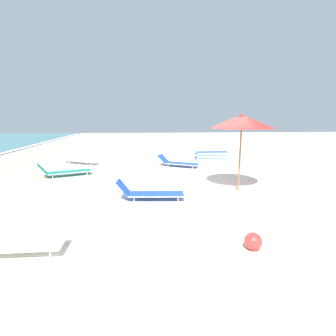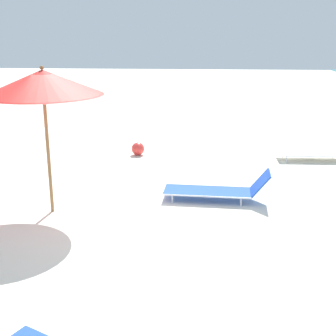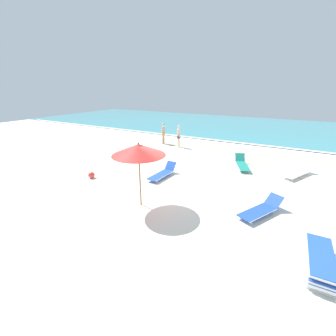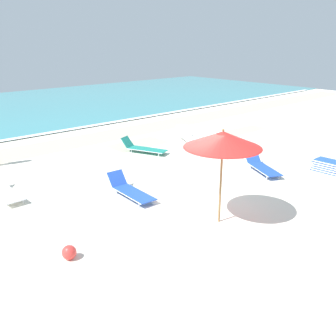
# 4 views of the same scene
# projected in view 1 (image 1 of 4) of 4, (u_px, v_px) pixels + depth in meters

# --- Properties ---
(ground_plane) EXTENTS (60.00, 60.00, 0.16)m
(ground_plane) POSITION_uv_depth(u_px,v_px,m) (205.00, 191.00, 9.27)
(ground_plane) COLOR silver
(beach_umbrella) EXTENTS (2.07, 2.07, 2.64)m
(beach_umbrella) POSITION_uv_depth(u_px,v_px,m) (242.00, 122.00, 8.60)
(beach_umbrella) COLOR olive
(beach_umbrella) RESTS_ON ground_plane
(lounger_stack) EXTENTS (0.65, 1.93, 0.49)m
(lounger_stack) POSITION_uv_depth(u_px,v_px,m) (211.00, 156.00, 15.07)
(lounger_stack) COLOR blue
(lounger_stack) RESTS_ON ground_plane
(sun_lounger_under_umbrella) EXTENTS (0.73, 2.07, 0.62)m
(sun_lounger_under_umbrella) POSITION_uv_depth(u_px,v_px,m) (149.00, 193.00, 8.05)
(sun_lounger_under_umbrella) COLOR blue
(sun_lounger_under_umbrella) RESTS_ON ground_plane
(sun_lounger_beside_umbrella) EXTENTS (1.36, 2.18, 0.62)m
(sun_lounger_beside_umbrella) POSITION_uv_depth(u_px,v_px,m) (64.00, 171.00, 11.12)
(sun_lounger_beside_umbrella) COLOR #1E8475
(sun_lounger_beside_umbrella) RESTS_ON ground_plane
(sun_lounger_near_water_left) EXTENTS (0.65, 2.05, 0.56)m
(sun_lounger_near_water_left) POSITION_uv_depth(u_px,v_px,m) (7.00, 243.00, 4.89)
(sun_lounger_near_water_left) COLOR white
(sun_lounger_near_water_left) RESTS_ON ground_plane
(sun_lounger_near_water_right) EXTENTS (1.52, 2.25, 0.61)m
(sun_lounger_near_water_right) POSITION_uv_depth(u_px,v_px,m) (80.00, 160.00, 13.99)
(sun_lounger_near_water_right) COLOR white
(sun_lounger_near_water_right) RESTS_ON ground_plane
(sun_lounger_mid_beach_solo) EXTENTS (1.47, 2.11, 0.56)m
(sun_lounger_mid_beach_solo) POSITION_uv_depth(u_px,v_px,m) (178.00, 162.00, 13.22)
(sun_lounger_mid_beach_solo) COLOR blue
(sun_lounger_mid_beach_solo) RESTS_ON ground_plane
(beach_ball) EXTENTS (0.34, 0.34, 0.34)m
(beach_ball) POSITION_uv_depth(u_px,v_px,m) (253.00, 241.00, 5.05)
(beach_ball) COLOR red
(beach_ball) RESTS_ON ground_plane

